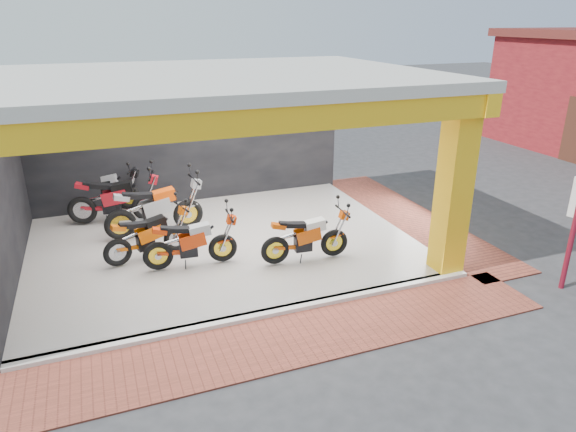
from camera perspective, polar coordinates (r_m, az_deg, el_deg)
name	(u,v)px	position (r m, az deg, el deg)	size (l,w,h in m)	color
ground	(251,288)	(9.62, -4.18, -8.00)	(80.00, 80.00, 0.00)	#2D2D30
showroom_floor	(223,244)	(11.33, -7.18, -3.13)	(8.00, 6.00, 0.10)	white
showroom_ceiling	(215,77)	(10.40, -8.10, 15.00)	(8.40, 6.40, 0.20)	beige
back_wall	(191,139)	(13.70, -10.76, 8.45)	(8.20, 0.20, 3.50)	black
corner_column	(454,187)	(9.98, 17.97, 3.03)	(0.50, 0.50, 3.50)	yellow
header_beam_front	(265,120)	(7.58, -2.57, 10.65)	(8.40, 0.30, 0.40)	yellow
header_beam_right	(392,84)	(11.99, 11.50, 14.16)	(0.30, 6.40, 0.40)	yellow
floor_kerb	(269,313)	(8.76, -2.18, -10.77)	(8.00, 0.20, 0.10)	white
paver_front	(285,341)	(8.17, -0.34, -13.69)	(9.00, 1.40, 0.03)	brown
paver_right	(410,217)	(13.21, 13.41, -0.11)	(1.40, 7.00, 0.03)	brown
signpost	(575,225)	(10.39, 29.24, -0.85)	(0.12, 0.31, 2.31)	maroon
moto_hero	(335,230)	(10.37, 5.20, -1.56)	(1.92, 0.71, 1.18)	#D94E09
moto_row_a	(222,235)	(10.17, -7.33, -2.10)	(1.93, 0.72, 1.18)	red
moto_row_b	(176,226)	(10.81, -12.37, -1.07)	(1.90, 0.70, 1.16)	#E65D09
moto_row_c	(187,200)	(11.87, -11.15, 1.73)	(2.32, 0.86, 1.42)	#9C9FA3
moto_row_d	(145,194)	(12.59, -15.62, 2.36)	(2.25, 0.83, 1.38)	#B3131E
moto_row_e	(128,186)	(13.55, -17.39, 3.25)	(2.07, 0.77, 1.26)	black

